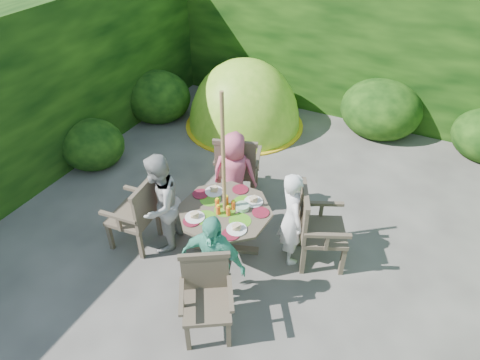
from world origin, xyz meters
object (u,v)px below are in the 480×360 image
at_px(child_front, 213,263).
at_px(parasol_pole, 224,181).
at_px(garden_chair_right, 316,227).
at_px(child_right, 292,218).
at_px(patio_table, 225,216).
at_px(garden_chair_left, 137,213).
at_px(child_back, 234,174).
at_px(garden_chair_front, 206,295).
at_px(dome_tent, 244,125).
at_px(child_left, 160,204).
at_px(garden_chair_back, 237,167).

bearing_deg(child_front, parasol_pole, 105.50).
height_order(parasol_pole, garden_chair_right, parasol_pole).
bearing_deg(parasol_pole, child_right, 19.39).
height_order(patio_table, garden_chair_left, garden_chair_left).
height_order(child_back, child_front, child_front).
bearing_deg(garden_chair_left, garden_chair_right, 103.78).
xyz_separation_m(parasol_pole, garden_chair_right, (1.03, 0.35, -0.56)).
distance_m(garden_chair_right, garden_chair_front, 1.56).
height_order(child_back, dome_tent, dome_tent).
relative_size(child_right, dome_tent, 0.50).
height_order(child_right, dome_tent, child_right).
height_order(patio_table, child_left, child_left).
bearing_deg(garden_chair_right, parasol_pole, 84.36).
bearing_deg(garden_chair_left, parasol_pole, 104.51).
xyz_separation_m(garden_chair_right, dome_tent, (-2.27, 2.64, -0.54)).
xyz_separation_m(garden_chair_back, dome_tent, (-0.87, 1.97, -0.55)).
bearing_deg(garden_chair_back, garden_chair_left, 46.33).
height_order(garden_chair_back, child_left, child_left).
xyz_separation_m(garden_chair_front, dome_tent, (-1.59, 4.04, -0.47)).
distance_m(patio_table, dome_tent, 3.29).
distance_m(garden_chair_back, child_left, 1.36).
distance_m(child_left, dome_tent, 3.36).
bearing_deg(child_back, child_right, 140.09).
bearing_deg(child_front, child_right, 60.50).
xyz_separation_m(child_right, child_back, (-1.02, 0.49, -0.01)).
relative_size(garden_chair_front, child_back, 0.71).
bearing_deg(garden_chair_back, child_right, 127.33).
relative_size(garden_chair_left, garden_chair_back, 0.94).
height_order(child_left, child_front, child_left).
bearing_deg(garden_chair_back, garden_chair_front, 90.58).
distance_m(garden_chair_back, child_right, 1.35).
height_order(garden_chair_right, child_back, child_back).
bearing_deg(child_left, garden_chair_right, 98.55).
relative_size(garden_chair_right, child_left, 0.75).
bearing_deg(patio_table, garden_chair_right, 18.92).
xyz_separation_m(garden_chair_back, child_back, (0.10, -0.27, 0.07)).
bearing_deg(child_front, child_back, 105.50).
height_order(garden_chair_left, child_back, child_back).
height_order(patio_table, child_right, child_right).
distance_m(child_front, dome_tent, 4.09).
relative_size(patio_table, dome_tent, 0.58).
relative_size(child_back, child_front, 0.99).
height_order(garden_chair_front, child_front, child_front).
distance_m(parasol_pole, garden_chair_front, 1.27).
bearing_deg(dome_tent, garden_chair_left, -71.12).
distance_m(garden_chair_left, child_right, 1.90).
bearing_deg(garden_chair_left, child_left, 107.30).
height_order(patio_table, parasol_pole, parasol_pole).
bearing_deg(child_back, garden_chair_left, 41.86).
bearing_deg(garden_chair_right, garden_chair_back, 39.67).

